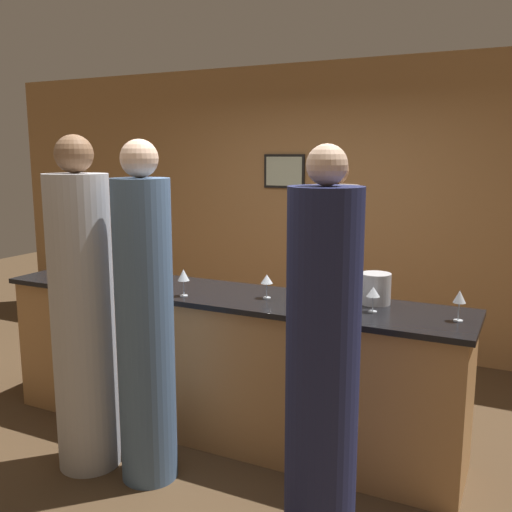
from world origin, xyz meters
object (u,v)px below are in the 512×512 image
(wine_bottle_0, at_px, (350,281))
(ice_bucket, at_px, (375,289))
(guest_1, at_px, (322,367))
(bartender, at_px, (332,294))
(guest_2, at_px, (145,326))
(guest_0, at_px, (83,318))

(wine_bottle_0, xyz_separation_m, ice_bucket, (0.17, -0.03, -0.03))
(ice_bucket, bearing_deg, guest_1, -90.34)
(bartender, relative_size, guest_2, 0.95)
(guest_1, xyz_separation_m, ice_bucket, (0.01, 0.95, 0.18))
(guest_0, height_order, wine_bottle_0, guest_0)
(guest_2, bearing_deg, guest_0, -173.54)
(guest_0, height_order, guest_2, guest_0)
(wine_bottle_0, bearing_deg, guest_2, -137.33)
(bartender, distance_m, ice_bucket, 0.77)
(guest_1, bearing_deg, wine_bottle_0, 99.81)
(guest_2, xyz_separation_m, wine_bottle_0, (0.95, 0.88, 0.18))
(wine_bottle_0, relative_size, ice_bucket, 1.56)
(wine_bottle_0, height_order, ice_bucket, wine_bottle_0)
(guest_1, relative_size, ice_bucket, 10.22)
(guest_0, bearing_deg, bartender, 53.59)
(guest_0, relative_size, ice_bucket, 10.56)
(wine_bottle_0, distance_m, ice_bucket, 0.18)
(guest_0, height_order, ice_bucket, guest_0)
(guest_0, xyz_separation_m, ice_bucket, (1.55, 0.89, 0.15))
(guest_1, distance_m, guest_2, 1.12)
(bartender, xyz_separation_m, guest_2, (-0.65, -1.41, 0.06))
(bartender, bearing_deg, ice_bucket, 129.70)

